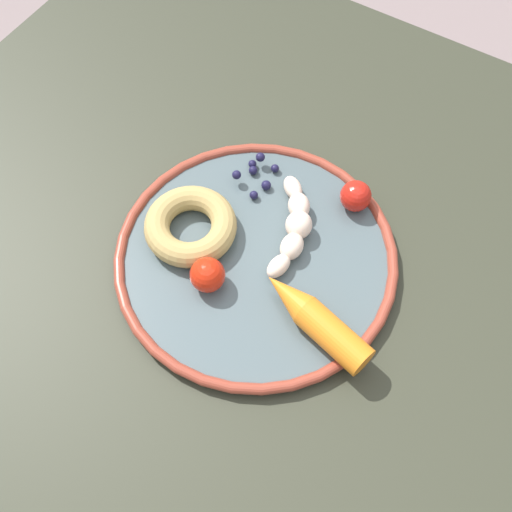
{
  "coord_description": "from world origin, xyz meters",
  "views": [
    {
      "loc": [
        -0.16,
        0.26,
        1.35
      ],
      "look_at": [
        0.02,
        -0.03,
        0.75
      ],
      "focal_mm": 43.79,
      "sensor_mm": 36.0,
      "label": 1
    }
  ],
  "objects_px": {
    "banana": "(294,225)",
    "blueberry_pile": "(257,174)",
    "tomato_near": "(207,275)",
    "dining_table": "(256,321)",
    "tomato_mid": "(356,196)",
    "donut": "(191,226)",
    "plate": "(256,257)",
    "carrot_orange": "(315,319)"
  },
  "relations": [
    {
      "from": "banana",
      "to": "blueberry_pile",
      "type": "height_order",
      "value": "banana"
    },
    {
      "from": "plate",
      "to": "blueberry_pile",
      "type": "distance_m",
      "value": 0.11
    },
    {
      "from": "blueberry_pile",
      "to": "tomato_near",
      "type": "relative_size",
      "value": 1.47
    },
    {
      "from": "banana",
      "to": "donut",
      "type": "distance_m",
      "value": 0.12
    },
    {
      "from": "blueberry_pile",
      "to": "tomato_near",
      "type": "xyz_separation_m",
      "value": [
        -0.03,
        0.15,
        0.01
      ]
    },
    {
      "from": "banana",
      "to": "tomato_mid",
      "type": "bearing_deg",
      "value": -121.56
    },
    {
      "from": "banana",
      "to": "tomato_mid",
      "type": "distance_m",
      "value": 0.08
    },
    {
      "from": "plate",
      "to": "blueberry_pile",
      "type": "xyz_separation_m",
      "value": [
        0.06,
        -0.09,
        0.01
      ]
    },
    {
      "from": "donut",
      "to": "blueberry_pile",
      "type": "xyz_separation_m",
      "value": [
        -0.02,
        -0.1,
        -0.01
      ]
    },
    {
      "from": "banana",
      "to": "donut",
      "type": "height_order",
      "value": "banana"
    },
    {
      "from": "donut",
      "to": "tomato_near",
      "type": "distance_m",
      "value": 0.07
    },
    {
      "from": "carrot_orange",
      "to": "donut",
      "type": "relative_size",
      "value": 1.33
    },
    {
      "from": "donut",
      "to": "tomato_near",
      "type": "bearing_deg",
      "value": 140.27
    },
    {
      "from": "banana",
      "to": "blueberry_pile",
      "type": "distance_m",
      "value": 0.09
    },
    {
      "from": "carrot_orange",
      "to": "tomato_near",
      "type": "height_order",
      "value": "tomato_near"
    },
    {
      "from": "tomato_mid",
      "to": "carrot_orange",
      "type": "bearing_deg",
      "value": 102.03
    },
    {
      "from": "banana",
      "to": "tomato_near",
      "type": "bearing_deg",
      "value": 66.63
    },
    {
      "from": "carrot_orange",
      "to": "tomato_mid",
      "type": "bearing_deg",
      "value": -77.97
    },
    {
      "from": "carrot_orange",
      "to": "tomato_near",
      "type": "relative_size",
      "value": 3.62
    },
    {
      "from": "plate",
      "to": "tomato_mid",
      "type": "bearing_deg",
      "value": -117.46
    },
    {
      "from": "dining_table",
      "to": "blueberry_pile",
      "type": "height_order",
      "value": "blueberry_pile"
    },
    {
      "from": "blueberry_pile",
      "to": "plate",
      "type": "bearing_deg",
      "value": 121.02
    },
    {
      "from": "dining_table",
      "to": "tomato_near",
      "type": "bearing_deg",
      "value": 30.79
    },
    {
      "from": "tomato_mid",
      "to": "donut",
      "type": "bearing_deg",
      "value": 42.99
    },
    {
      "from": "tomato_near",
      "to": "tomato_mid",
      "type": "height_order",
      "value": "tomato_near"
    },
    {
      "from": "dining_table",
      "to": "tomato_mid",
      "type": "xyz_separation_m",
      "value": [
        -0.04,
        -0.15,
        0.12
      ]
    },
    {
      "from": "dining_table",
      "to": "banana",
      "type": "xyz_separation_m",
      "value": [
        -0.0,
        -0.08,
        0.11
      ]
    },
    {
      "from": "blueberry_pile",
      "to": "tomato_mid",
      "type": "distance_m",
      "value": 0.12
    },
    {
      "from": "dining_table",
      "to": "tomato_mid",
      "type": "bearing_deg",
      "value": -106.33
    },
    {
      "from": "banana",
      "to": "tomato_mid",
      "type": "height_order",
      "value": "tomato_mid"
    },
    {
      "from": "dining_table",
      "to": "tomato_mid",
      "type": "distance_m",
      "value": 0.19
    },
    {
      "from": "donut",
      "to": "tomato_near",
      "type": "relative_size",
      "value": 2.72
    },
    {
      "from": "blueberry_pile",
      "to": "tomato_near",
      "type": "height_order",
      "value": "tomato_near"
    },
    {
      "from": "tomato_near",
      "to": "carrot_orange",
      "type": "bearing_deg",
      "value": -172.37
    },
    {
      "from": "dining_table",
      "to": "carrot_orange",
      "type": "bearing_deg",
      "value": 172.43
    },
    {
      "from": "plate",
      "to": "tomato_near",
      "type": "relative_size",
      "value": 8.26
    },
    {
      "from": "plate",
      "to": "carrot_orange",
      "type": "height_order",
      "value": "carrot_orange"
    },
    {
      "from": "banana",
      "to": "blueberry_pile",
      "type": "bearing_deg",
      "value": -29.48
    },
    {
      "from": "blueberry_pile",
      "to": "tomato_mid",
      "type": "relative_size",
      "value": 1.55
    },
    {
      "from": "banana",
      "to": "dining_table",
      "type": "bearing_deg",
      "value": 89.07
    },
    {
      "from": "dining_table",
      "to": "carrot_orange",
      "type": "distance_m",
      "value": 0.14
    },
    {
      "from": "dining_table",
      "to": "tomato_near",
      "type": "relative_size",
      "value": 26.58
    }
  ]
}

